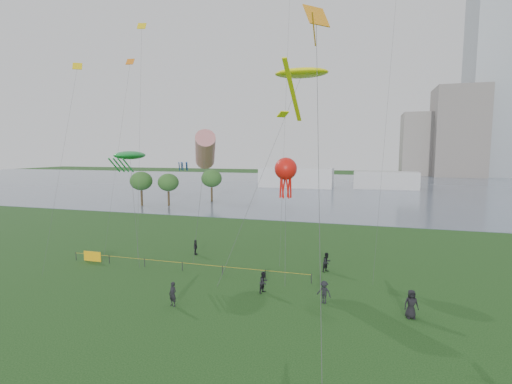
# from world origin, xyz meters

# --- Properties ---
(ground_plane) EXTENTS (400.00, 400.00, 0.00)m
(ground_plane) POSITION_xyz_m (0.00, 0.00, 0.00)
(ground_plane) COLOR #123310
(lake) EXTENTS (400.00, 120.00, 0.08)m
(lake) POSITION_xyz_m (0.00, 100.00, 0.02)
(lake) COLOR slate
(lake) RESTS_ON ground_plane
(tower) EXTENTS (24.00, 24.00, 120.00)m
(tower) POSITION_xyz_m (62.00, 168.00, 60.00)
(tower) COLOR gray
(tower) RESTS_ON ground_plane
(building_mid) EXTENTS (20.00, 20.00, 38.00)m
(building_mid) POSITION_xyz_m (46.00, 162.00, 19.00)
(building_mid) COLOR slate
(building_mid) RESTS_ON ground_plane
(building_low) EXTENTS (16.00, 18.00, 28.00)m
(building_low) POSITION_xyz_m (32.00, 168.00, 14.00)
(building_low) COLOR gray
(building_low) RESTS_ON ground_plane
(pavilion_left) EXTENTS (22.00, 8.00, 6.00)m
(pavilion_left) POSITION_xyz_m (-12.00, 95.00, 3.00)
(pavilion_left) COLOR silver
(pavilion_left) RESTS_ON ground_plane
(pavilion_right) EXTENTS (18.00, 7.00, 5.00)m
(pavilion_right) POSITION_xyz_m (14.00, 98.00, 2.50)
(pavilion_right) COLOR silver
(pavilion_right) RESTS_ON ground_plane
(trees) EXTENTS (15.66, 14.07, 7.04)m
(trees) POSITION_xyz_m (-29.61, 51.97, 4.98)
(trees) COLOR #3A2C1A
(trees) RESTS_ON ground_plane
(fence) EXTENTS (24.07, 0.07, 1.05)m
(fence) POSITION_xyz_m (-14.29, 13.48, 0.55)
(fence) COLOR black
(fence) RESTS_ON ground_plane
(spectator_a) EXTENTS (0.90, 1.00, 1.68)m
(spectator_a) POSITION_xyz_m (0.51, 10.41, 0.84)
(spectator_a) COLOR black
(spectator_a) RESTS_ON ground_plane
(spectator_b) EXTENTS (1.23, 0.94, 1.68)m
(spectator_b) POSITION_xyz_m (5.27, 9.69, 0.84)
(spectator_b) COLOR black
(spectator_b) RESTS_ON ground_plane
(spectator_c) EXTENTS (0.53, 1.01, 1.63)m
(spectator_c) POSITION_xyz_m (-9.31, 18.70, 0.82)
(spectator_c) COLOR black
(spectator_c) RESTS_ON ground_plane
(spectator_d) EXTENTS (1.07, 0.83, 1.92)m
(spectator_d) POSITION_xyz_m (11.09, 8.88, 0.96)
(spectator_d) COLOR black
(spectator_d) RESTS_ON ground_plane
(spectator_f) EXTENTS (0.74, 0.60, 1.76)m
(spectator_f) POSITION_xyz_m (-5.10, 6.15, 0.88)
(spectator_f) COLOR black
(spectator_f) RESTS_ON ground_plane
(spectator_g) EXTENTS (1.07, 1.11, 1.79)m
(spectator_g) POSITION_xyz_m (4.77, 16.92, 0.90)
(spectator_g) COLOR black
(spectator_g) RESTS_ON ground_plane
(kite_stingray) EXTENTS (7.94, 10.04, 18.68)m
(kite_stingray) POSITION_xyz_m (1.93, 18.34, 18.20)
(kite_stingray) COLOR #3F3F42
(kite_windsock) EXTENTS (4.33, 5.24, 13.16)m
(kite_windsock) POSITION_xyz_m (-7.36, 17.23, 11.19)
(kite_windsock) COLOR #3F3F42
(kite_creature) EXTENTS (4.84, 6.53, 11.07)m
(kite_creature) POSITION_xyz_m (-16.13, 17.42, 10.61)
(kite_creature) COLOR #3F3F42
(kite_octopus) EXTENTS (2.58, 8.07, 10.46)m
(kite_octopus) POSITION_xyz_m (0.39, 19.13, 9.27)
(kite_octopus) COLOR #3F3F42
(kite_delta) EXTENTS (2.40, 9.26, 19.15)m
(kite_delta) POSITION_xyz_m (5.08, 4.31, 17.53)
(kite_delta) COLOR #3F3F42
(small_kites) EXTENTS (41.05, 13.75, 13.01)m
(small_kites) POSITION_xyz_m (-4.18, 18.95, 23.65)
(small_kites) COLOR yellow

